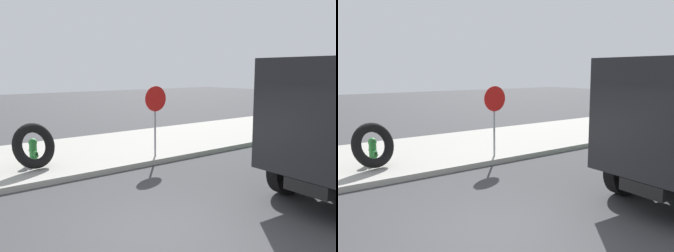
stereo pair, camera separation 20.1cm
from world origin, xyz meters
TOP-DOWN VIEW (x-y plane):
  - ground_plane at (0.00, 0.00)m, footprint 80.00×80.00m
  - sidewalk_curb at (0.00, 6.50)m, footprint 36.00×5.00m
  - fire_hydrant at (-0.27, 5.77)m, footprint 0.24×0.54m
  - loose_tire at (-0.42, 5.21)m, footprint 1.35×0.91m
  - stop_sign at (3.00, 4.42)m, footprint 0.76×0.08m

SIDE VIEW (x-z plane):
  - ground_plane at x=0.00m, z-range 0.00..0.00m
  - sidewalk_curb at x=0.00m, z-range 0.00..0.15m
  - fire_hydrant at x=-0.27m, z-range 0.17..0.90m
  - loose_tire at x=-0.42m, z-range 0.15..1.41m
  - stop_sign at x=3.00m, z-range 0.56..2.71m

